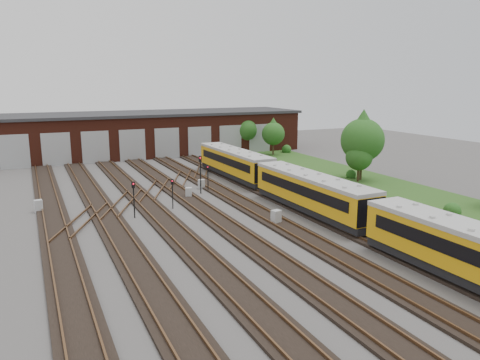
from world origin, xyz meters
name	(u,v)px	position (x,y,z in m)	size (l,w,h in m)	color
ground	(251,225)	(0.00, 0.00, 0.00)	(120.00, 120.00, 0.00)	#43403E
track_network	(246,222)	(-0.17, 0.59, 0.11)	(30.40, 70.00, 0.33)	black
maintenance_shed	(137,133)	(-0.01, 39.97, 3.20)	(51.00, 12.50, 6.35)	#511F14
grass_verge	(363,180)	(19.00, 10.00, 0.03)	(8.00, 55.00, 0.05)	#2A4E1A
metro_train	(312,192)	(6.00, 0.70, 1.87)	(2.93, 46.64, 3.01)	black
signal_mast_0	(172,190)	(-4.20, 7.15, 1.70)	(0.25, 0.24, 2.64)	black
signal_mast_1	(134,195)	(-7.89, 5.64, 1.96)	(0.26, 0.24, 3.04)	black
signal_mast_2	(200,170)	(-0.05, 11.41, 2.42)	(0.33, 0.31, 3.80)	black
signal_mast_3	(208,175)	(0.90, 11.86, 1.73)	(0.26, 0.25, 2.69)	black
relay_cabinet_0	(38,206)	(-15.00, 10.79, 0.54)	(0.65, 0.54, 1.08)	#ADB1B3
relay_cabinet_1	(189,193)	(-1.69, 10.27, 0.50)	(0.60, 0.50, 0.99)	#ADB1B3
relay_cabinet_2	(276,217)	(1.83, -0.69, 0.57)	(0.68, 0.57, 1.14)	#ADB1B3
relay_cabinet_3	(201,184)	(0.76, 13.44, 0.49)	(0.58, 0.49, 0.97)	#ADB1B3
relay_cabinet_4	(238,170)	(7.32, 18.58, 0.57)	(0.69, 0.57, 1.14)	#ADB1B3
tree_0	(245,127)	(16.00, 35.00, 3.94)	(3.70, 3.70, 6.14)	#382A19
tree_1	(273,131)	(18.41, 30.26, 3.66)	(3.44, 3.44, 5.70)	#382A19
tree_2	(363,135)	(18.66, 10.02, 5.15)	(4.84, 4.84, 8.02)	#382A19
tree_3	(359,154)	(17.81, 9.39, 3.15)	(2.96, 2.96, 4.90)	#382A19
bush_0	(452,209)	(16.00, -5.00, 0.72)	(1.44, 1.44, 1.44)	#1F4C15
bush_1	(351,173)	(18.40, 11.39, 0.58)	(1.16, 1.16, 1.16)	#1F4C15
bush_2	(287,148)	(21.54, 31.58, 0.73)	(1.47, 1.47, 1.47)	#1F4C15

